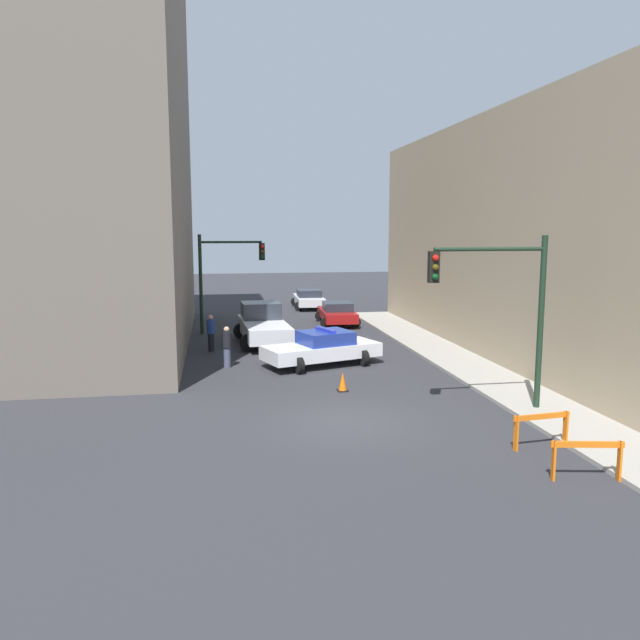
{
  "coord_description": "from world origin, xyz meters",
  "views": [
    {
      "loc": [
        -3.7,
        -16.96,
        5.53
      ],
      "look_at": [
        0.09,
        5.34,
        2.18
      ],
      "focal_mm": 35.0,
      "sensor_mm": 36.0,
      "label": 1
    }
  ],
  "objects_px": {
    "police_car": "(322,348)",
    "pedestrian_crossing": "(227,346)",
    "traffic_light_far": "(222,269)",
    "white_truck": "(263,325)",
    "traffic_cone": "(343,382)",
    "barrier_mid": "(541,425)",
    "traffic_light_near": "(505,297)",
    "pedestrian_corner": "(211,332)",
    "parked_car_mid": "(309,299)",
    "barrier_front": "(587,454)",
    "parked_car_near": "(337,313)"
  },
  "relations": [
    {
      "from": "traffic_light_near",
      "to": "traffic_light_far",
      "type": "xyz_separation_m",
      "value": [
        -8.03,
        15.84,
        -0.13
      ]
    },
    {
      "from": "pedestrian_crossing",
      "to": "barrier_mid",
      "type": "distance_m",
      "value": 13.09
    },
    {
      "from": "parked_car_near",
      "to": "pedestrian_crossing",
      "type": "xyz_separation_m",
      "value": [
        -6.52,
        -10.28,
        0.19
      ]
    },
    {
      "from": "barrier_front",
      "to": "traffic_light_near",
      "type": "bearing_deg",
      "value": 85.01
    },
    {
      "from": "white_truck",
      "to": "barrier_mid",
      "type": "relative_size",
      "value": 3.45
    },
    {
      "from": "pedestrian_corner",
      "to": "barrier_front",
      "type": "distance_m",
      "value": 18.16
    },
    {
      "from": "police_car",
      "to": "barrier_mid",
      "type": "bearing_deg",
      "value": -178.68
    },
    {
      "from": "traffic_light_far",
      "to": "white_truck",
      "type": "relative_size",
      "value": 0.95
    },
    {
      "from": "traffic_light_near",
      "to": "barrier_mid",
      "type": "distance_m",
      "value": 4.23
    },
    {
      "from": "police_car",
      "to": "barrier_mid",
      "type": "relative_size",
      "value": 3.16
    },
    {
      "from": "parked_car_near",
      "to": "traffic_light_far",
      "type": "bearing_deg",
      "value": -159.86
    },
    {
      "from": "traffic_light_near",
      "to": "barrier_front",
      "type": "bearing_deg",
      "value": -94.99
    },
    {
      "from": "parked_car_mid",
      "to": "traffic_cone",
      "type": "bearing_deg",
      "value": -93.69
    },
    {
      "from": "traffic_cone",
      "to": "traffic_light_far",
      "type": "bearing_deg",
      "value": 106.97
    },
    {
      "from": "traffic_light_near",
      "to": "traffic_cone",
      "type": "height_order",
      "value": "traffic_light_near"
    },
    {
      "from": "police_car",
      "to": "parked_car_mid",
      "type": "height_order",
      "value": "police_car"
    },
    {
      "from": "traffic_light_far",
      "to": "white_truck",
      "type": "height_order",
      "value": "traffic_light_far"
    },
    {
      "from": "pedestrian_corner",
      "to": "parked_car_mid",
      "type": "bearing_deg",
      "value": 158.71
    },
    {
      "from": "pedestrian_crossing",
      "to": "traffic_cone",
      "type": "distance_m",
      "value": 5.8
    },
    {
      "from": "traffic_light_far",
      "to": "police_car",
      "type": "distance_m",
      "value": 9.71
    },
    {
      "from": "white_truck",
      "to": "pedestrian_corner",
      "type": "xyz_separation_m",
      "value": [
        -2.49,
        -1.6,
        -0.04
      ]
    },
    {
      "from": "parked_car_mid",
      "to": "barrier_front",
      "type": "bearing_deg",
      "value": -85.11
    },
    {
      "from": "white_truck",
      "to": "barrier_mid",
      "type": "height_order",
      "value": "white_truck"
    },
    {
      "from": "pedestrian_crossing",
      "to": "police_car",
      "type": "bearing_deg",
      "value": 86.14
    },
    {
      "from": "parked_car_near",
      "to": "pedestrian_crossing",
      "type": "bearing_deg",
      "value": -119.5
    },
    {
      "from": "traffic_light_far",
      "to": "white_truck",
      "type": "bearing_deg",
      "value": -59.2
    },
    {
      "from": "police_car",
      "to": "traffic_cone",
      "type": "xyz_separation_m",
      "value": [
        -0.01,
        -4.07,
        -0.41
      ]
    },
    {
      "from": "barrier_mid",
      "to": "traffic_cone",
      "type": "relative_size",
      "value": 2.43
    },
    {
      "from": "traffic_light_near",
      "to": "traffic_cone",
      "type": "bearing_deg",
      "value": 142.09
    },
    {
      "from": "pedestrian_crossing",
      "to": "pedestrian_corner",
      "type": "height_order",
      "value": "same"
    },
    {
      "from": "police_car",
      "to": "pedestrian_crossing",
      "type": "distance_m",
      "value": 3.83
    },
    {
      "from": "parked_car_mid",
      "to": "pedestrian_crossing",
      "type": "relative_size",
      "value": 2.63
    },
    {
      "from": "parked_car_mid",
      "to": "pedestrian_corner",
      "type": "distance_m",
      "value": 15.78
    },
    {
      "from": "parked_car_near",
      "to": "barrier_front",
      "type": "relative_size",
      "value": 2.77
    },
    {
      "from": "traffic_light_far",
      "to": "barrier_front",
      "type": "height_order",
      "value": "traffic_light_far"
    },
    {
      "from": "parked_car_mid",
      "to": "barrier_mid",
      "type": "height_order",
      "value": "parked_car_mid"
    },
    {
      "from": "pedestrian_crossing",
      "to": "pedestrian_corner",
      "type": "distance_m",
      "value": 3.55
    },
    {
      "from": "parked_car_near",
      "to": "pedestrian_corner",
      "type": "height_order",
      "value": "pedestrian_corner"
    },
    {
      "from": "pedestrian_corner",
      "to": "traffic_cone",
      "type": "relative_size",
      "value": 2.53
    },
    {
      "from": "traffic_light_near",
      "to": "barrier_front",
      "type": "height_order",
      "value": "traffic_light_near"
    },
    {
      "from": "parked_car_mid",
      "to": "pedestrian_crossing",
      "type": "height_order",
      "value": "pedestrian_crossing"
    },
    {
      "from": "traffic_light_far",
      "to": "barrier_front",
      "type": "bearing_deg",
      "value": -70.1
    },
    {
      "from": "traffic_light_near",
      "to": "pedestrian_crossing",
      "type": "height_order",
      "value": "traffic_light_near"
    },
    {
      "from": "parked_car_mid",
      "to": "pedestrian_corner",
      "type": "relative_size",
      "value": 2.63
    },
    {
      "from": "barrier_front",
      "to": "white_truck",
      "type": "bearing_deg",
      "value": 107.77
    },
    {
      "from": "police_car",
      "to": "pedestrian_crossing",
      "type": "relative_size",
      "value": 3.04
    },
    {
      "from": "parked_car_near",
      "to": "police_car",
      "type": "bearing_deg",
      "value": -101.49
    },
    {
      "from": "police_car",
      "to": "barrier_mid",
      "type": "distance_m",
      "value": 11.05
    },
    {
      "from": "traffic_light_near",
      "to": "parked_car_near",
      "type": "distance_m",
      "value": 18.17
    },
    {
      "from": "white_truck",
      "to": "traffic_cone",
      "type": "bearing_deg",
      "value": -81.43
    }
  ]
}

